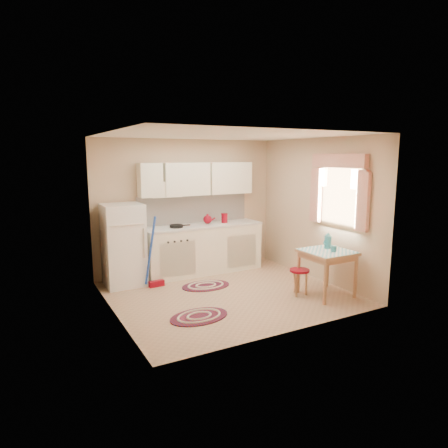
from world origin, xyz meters
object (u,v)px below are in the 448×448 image
Objects in this scene: table at (326,273)px; fridge at (124,245)px; base_cabinets at (203,250)px.

fridge is at bearing 142.67° from table.
table is at bearing -37.33° from fridge.
fridge is at bearing -178.11° from base_cabinets.
fridge is 0.62× the size of base_cabinets.
base_cabinets is 3.12× the size of table.
fridge is 1.94× the size of table.
table is at bearing -60.94° from base_cabinets.
table is (1.16, -2.09, -0.08)m from base_cabinets.
fridge is 1.54m from base_cabinets.
fridge reaches higher than table.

